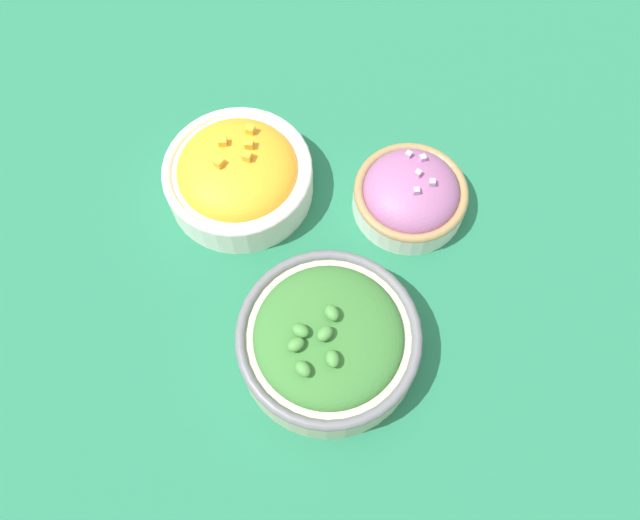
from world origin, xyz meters
The scene contains 4 objects.
ground_plane centered at (0.00, 0.00, 0.00)m, with size 3.00×3.00×0.00m, color #23704C.
bowl_broccoli centered at (0.05, -0.09, 0.04)m, with size 0.20×0.20×0.09m.
bowl_squash centered at (-0.14, 0.06, 0.04)m, with size 0.19×0.19×0.08m.
bowl_red_onion centered at (0.07, 0.13, 0.03)m, with size 0.14×0.14×0.07m.
Camera 1 is at (0.12, -0.27, 0.70)m, focal length 35.00 mm.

